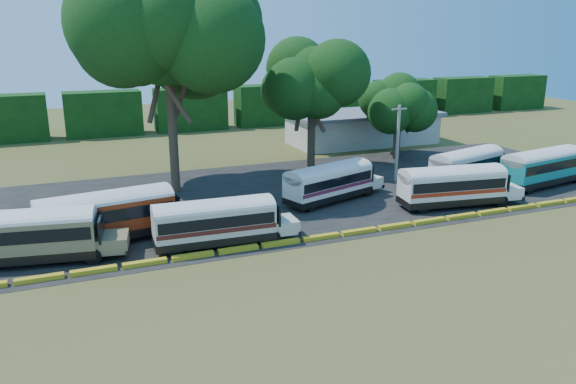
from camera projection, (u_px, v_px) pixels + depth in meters
name	position (u px, v px, depth m)	size (l,w,h in m)	color
ground	(347.00, 241.00, 38.59)	(160.00, 160.00, 0.00)	#414D19
asphalt_strip	(293.00, 194.00, 49.63)	(64.00, 24.00, 0.02)	black
curb	(340.00, 234.00, 39.44)	(53.70, 0.45, 0.30)	gold
terminal_building	(362.00, 127.00, 71.22)	(19.00, 9.00, 4.00)	beige
treeline_backdrop	(191.00, 109.00, 80.47)	(130.00, 4.00, 6.00)	black
bus_beige	(28.00, 233.00, 34.43)	(10.80, 4.32, 3.46)	black
bus_red	(110.00, 213.00, 37.99)	(11.18, 4.27, 3.58)	black
bus_cream_west	(217.00, 220.00, 37.32)	(9.89, 2.86, 3.22)	black
bus_cream_east	(330.00, 180.00, 46.96)	(10.17, 5.43, 3.26)	black
bus_white_red	(454.00, 184.00, 45.56)	(10.63, 3.98, 3.41)	black
bus_white_blue	(468.00, 164.00, 52.66)	(10.24, 5.02, 3.27)	black
bus_teal	(544.00, 165.00, 51.58)	(10.89, 4.32, 3.49)	black
tree_west	(167.00, 30.00, 46.59)	(12.97, 12.97, 18.78)	#392B1C
tree_center	(312.00, 79.00, 55.63)	(8.50, 8.50, 12.50)	#392B1C
tree_east	(399.00, 95.00, 61.87)	(6.58, 6.58, 9.50)	#392B1C
utility_pole	(398.00, 143.00, 52.40)	(1.60, 0.30, 7.33)	gray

